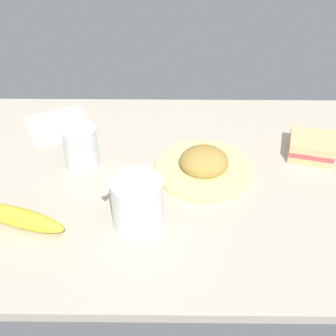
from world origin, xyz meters
TOP-DOWN VIEW (x-y plane):
  - tabletop at (0.00, 0.00)cm, footprint 90.00×64.00cm
  - plate_of_food at (7.45, 2.63)cm, footprint 20.25×20.25cm
  - coffee_mug_black at (-5.38, -12.65)cm, footprint 11.26×10.33cm
  - sandwich_main at (31.07, 8.63)cm, footprint 11.09×10.39cm
  - glass_of_milk at (-18.24, 4.91)cm, footprint 7.17×7.17cm
  - banana at (-26.88, -13.26)cm, footprint 18.38×9.32cm
  - paper_napkin at (-26.29, 19.50)cm, footprint 18.31×18.31cm

SIDE VIEW (x-z plane):
  - tabletop at x=0.00cm, z-range 0.00..2.00cm
  - paper_napkin at x=-26.29cm, z-range 2.00..2.30cm
  - plate_of_food at x=7.45cm, z-range 0.76..6.59cm
  - banana at x=-26.88cm, z-range 2.00..5.75cm
  - sandwich_main at x=31.07cm, z-range 2.00..6.40cm
  - glass_of_milk at x=-18.24cm, z-range 1.43..10.55cm
  - coffee_mug_black at x=-5.38cm, z-range 2.14..12.32cm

